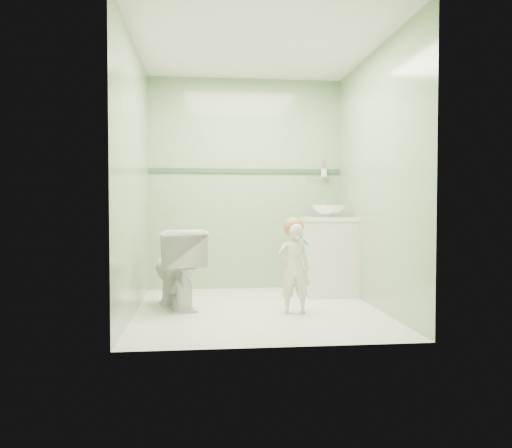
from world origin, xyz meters
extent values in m
plane|color=beige|center=(0.00, 0.00, 0.00)|extent=(2.50, 2.50, 0.00)
cube|color=#78A474|center=(0.00, 1.25, 1.20)|extent=(2.20, 0.04, 2.40)
cube|color=#78A474|center=(0.00, -1.25, 1.20)|extent=(2.20, 0.04, 2.40)
cube|color=#78A474|center=(-1.10, 0.00, 1.20)|extent=(0.04, 2.50, 2.40)
cube|color=#78A474|center=(1.10, 0.00, 1.20)|extent=(0.04, 2.50, 2.40)
plane|color=white|center=(0.00, 0.00, 2.40)|extent=(2.50, 2.50, 0.00)
cube|color=#33503C|center=(0.00, 1.24, 1.35)|extent=(2.20, 0.02, 0.05)
cube|color=silver|center=(0.84, 0.70, 0.40)|extent=(0.52, 0.50, 0.80)
cube|color=white|center=(0.84, 0.70, 0.81)|extent=(0.54, 0.52, 0.04)
imported|color=white|center=(0.84, 0.70, 0.89)|extent=(0.37, 0.37, 0.13)
cylinder|color=silver|center=(0.84, 0.90, 0.95)|extent=(0.03, 0.03, 0.18)
cylinder|color=silver|center=(0.84, 0.85, 1.03)|extent=(0.02, 0.12, 0.02)
cylinder|color=silver|center=(0.84, 1.20, 1.28)|extent=(0.26, 0.02, 0.02)
cylinder|color=silver|center=(0.90, 1.18, 1.33)|extent=(0.07, 0.07, 0.09)
cylinder|color=#DB463C|center=(0.91, 1.18, 1.40)|extent=(0.01, 0.01, 0.17)
cylinder|color=blue|center=(0.88, 1.17, 1.40)|extent=(0.01, 0.01, 0.17)
imported|color=white|center=(-0.74, 0.18, 0.37)|extent=(0.60, 0.81, 0.74)
imported|color=beige|center=(0.30, -0.18, 0.40)|extent=(0.30, 0.21, 0.80)
sphere|color=#AD6841|center=(0.30, -0.15, 0.76)|extent=(0.18, 0.18, 0.18)
cylinder|color=#0C936E|center=(0.38, -0.31, 0.64)|extent=(0.08, 0.13, 0.06)
cube|color=white|center=(0.32, -0.26, 0.68)|extent=(0.03, 0.03, 0.02)
camera|label=1|loc=(-0.52, -4.64, 0.95)|focal=36.12mm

